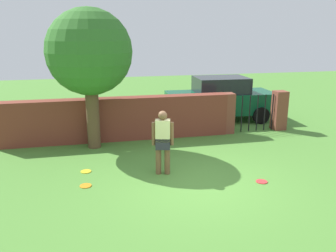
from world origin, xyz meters
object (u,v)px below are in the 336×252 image
(frisbee_orange, at_px, (86,186))
(tree, at_px, (89,53))
(person, at_px, (163,140))
(frisbee_red, at_px, (262,182))
(frisbee_yellow, at_px, (86,171))
(car, at_px, (220,99))

(frisbee_orange, bearing_deg, tree, 84.50)
(person, bearing_deg, frisbee_red, 167.76)
(person, bearing_deg, frisbee_yellow, -3.52)
(tree, distance_m, person, 3.58)
(person, xyz_separation_m, frisbee_yellow, (-1.89, 0.55, -0.89))
(car, relative_size, frisbee_red, 15.77)
(frisbee_red, bearing_deg, person, 155.12)
(tree, relative_size, person, 2.56)
(frisbee_orange, xyz_separation_m, frisbee_red, (4.09, -0.68, 0.00))
(frisbee_yellow, relative_size, frisbee_red, 1.00)
(car, relative_size, frisbee_yellow, 15.77)
(car, distance_m, frisbee_red, 6.09)
(tree, height_order, frisbee_yellow, tree)
(tree, xyz_separation_m, frisbee_orange, (-0.27, -2.85, -2.84))
(person, xyz_separation_m, car, (3.37, 4.90, -0.04))
(frisbee_yellow, bearing_deg, tree, 82.32)
(frisbee_yellow, distance_m, frisbee_red, 4.37)
(car, bearing_deg, tree, -152.43)
(frisbee_yellow, bearing_deg, frisbee_orange, -90.57)
(tree, distance_m, frisbee_yellow, 3.47)
(frisbee_orange, distance_m, frisbee_red, 4.15)
(frisbee_red, bearing_deg, tree, 137.23)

